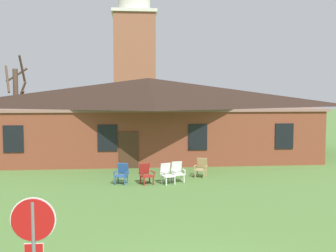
{
  "coord_description": "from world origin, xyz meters",
  "views": [
    {
      "loc": [
        -1.36,
        -8.0,
        4.25
      ],
      "look_at": [
        0.28,
        9.04,
        2.89
      ],
      "focal_mm": 43.54,
      "sensor_mm": 36.0,
      "label": 1
    }
  ],
  "objects_px": {
    "lawn_chair_by_porch": "(122,173)",
    "lawn_chair_middle": "(178,171)",
    "lawn_chair_left_end": "(167,173)",
    "stop_sign": "(33,237)",
    "lawn_chair_right_end": "(201,167)",
    "lawn_chair_near_door": "(146,173)"
  },
  "relations": [
    {
      "from": "lawn_chair_left_end",
      "to": "lawn_chair_right_end",
      "type": "distance_m",
      "value": 2.35
    },
    {
      "from": "stop_sign",
      "to": "lawn_chair_right_end",
      "type": "xyz_separation_m",
      "value": [
        5.37,
        13.08,
        -1.21
      ]
    },
    {
      "from": "stop_sign",
      "to": "lawn_chair_right_end",
      "type": "bearing_deg",
      "value": 67.67
    },
    {
      "from": "lawn_chair_by_porch",
      "to": "lawn_chair_left_end",
      "type": "height_order",
      "value": "same"
    },
    {
      "from": "lawn_chair_by_porch",
      "to": "lawn_chair_left_end",
      "type": "relative_size",
      "value": 1.0
    },
    {
      "from": "stop_sign",
      "to": "lawn_chair_by_porch",
      "type": "bearing_deg",
      "value": 83.51
    },
    {
      "from": "lawn_chair_near_door",
      "to": "lawn_chair_right_end",
      "type": "height_order",
      "value": "same"
    },
    {
      "from": "lawn_chair_middle",
      "to": "lawn_chair_right_end",
      "type": "distance_m",
      "value": 1.66
    },
    {
      "from": "lawn_chair_left_end",
      "to": "lawn_chair_near_door",
      "type": "bearing_deg",
      "value": 176.24
    },
    {
      "from": "stop_sign",
      "to": "lawn_chair_right_end",
      "type": "relative_size",
      "value": 2.54
    },
    {
      "from": "stop_sign",
      "to": "lawn_chair_near_door",
      "type": "xyz_separation_m",
      "value": [
        2.48,
        11.75,
        -1.21
      ]
    },
    {
      "from": "stop_sign",
      "to": "lawn_chair_middle",
      "type": "bearing_deg",
      "value": 71.59
    },
    {
      "from": "stop_sign",
      "to": "lawn_chair_by_porch",
      "type": "height_order",
      "value": "stop_sign"
    },
    {
      "from": "lawn_chair_near_door",
      "to": "lawn_chair_left_end",
      "type": "height_order",
      "value": "same"
    },
    {
      "from": "lawn_chair_left_end",
      "to": "stop_sign",
      "type": "bearing_deg",
      "value": -106.54
    },
    {
      "from": "lawn_chair_near_door",
      "to": "lawn_chair_right_end",
      "type": "xyz_separation_m",
      "value": [
        2.89,
        1.33,
        0.0
      ]
    },
    {
      "from": "lawn_chair_near_door",
      "to": "lawn_chair_left_end",
      "type": "distance_m",
      "value": 0.99
    },
    {
      "from": "stop_sign",
      "to": "lawn_chair_left_end",
      "type": "height_order",
      "value": "stop_sign"
    },
    {
      "from": "lawn_chair_by_porch",
      "to": "lawn_chair_right_end",
      "type": "bearing_deg",
      "value": 16.21
    },
    {
      "from": "lawn_chair_middle",
      "to": "lawn_chair_near_door",
      "type": "bearing_deg",
      "value": -167.4
    },
    {
      "from": "lawn_chair_right_end",
      "to": "lawn_chair_middle",
      "type": "bearing_deg",
      "value": -143.93
    },
    {
      "from": "lawn_chair_by_porch",
      "to": "lawn_chair_middle",
      "type": "xyz_separation_m",
      "value": [
        2.67,
        0.19,
        0.0
      ]
    }
  ]
}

